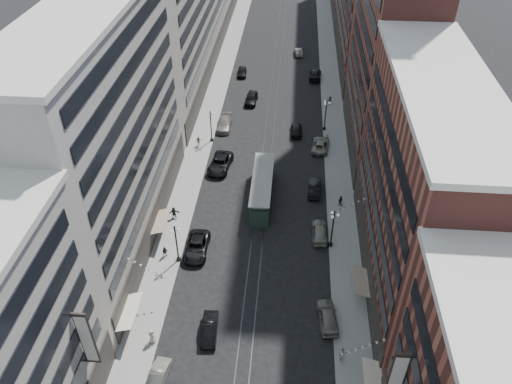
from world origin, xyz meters
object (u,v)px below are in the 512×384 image
(lamppost_se_mid, at_px, (326,114))
(car_14, at_px, (299,52))
(car_8, at_px, (224,124))
(car_13, at_px, (251,98))
(pedestrian_1, at_px, (152,336))
(pedestrian_9, at_px, (330,101))
(pedestrian_4, at_px, (341,354))
(lamppost_sw_mid, at_px, (211,125))
(streetcar, at_px, (262,189))
(pedestrian_5, at_px, (174,213))
(car_extra_1, at_px, (296,130))
(car_9, at_px, (242,72))
(car_10, at_px, (314,188))
(pedestrian_6, at_px, (199,141))
(pedestrian_7, at_px, (340,201))
(car_7, at_px, (220,163))
(pedestrian_2, at_px, (165,252))
(car_1, at_px, (157,378))
(car_12, at_px, (315,75))
(car_5, at_px, (210,329))
(car_4, at_px, (328,316))
(lamppost_sw_far, at_px, (176,242))
(car_11, at_px, (320,145))
(pedestrian_8, at_px, (327,137))
(car_2, at_px, (197,247))
(lamppost_se_far, at_px, (333,228))

(lamppost_se_mid, distance_m, car_14, 31.85)
(car_8, xyz_separation_m, car_13, (3.79, 9.41, 0.06))
(pedestrian_1, distance_m, pedestrian_9, 56.18)
(pedestrian_4, bearing_deg, pedestrian_9, 4.24)
(lamppost_sw_mid, xyz_separation_m, streetcar, (9.20, -14.12, -1.51))
(lamppost_sw_mid, relative_size, pedestrian_5, 3.33)
(pedestrian_9, xyz_separation_m, car_extra_1, (-5.94, -10.35, -0.17))
(car_9, distance_m, car_10, 39.99)
(pedestrian_6, bearing_deg, streetcar, 120.05)
(lamppost_sw_mid, bearing_deg, pedestrian_1, -90.47)
(car_10, bearing_deg, car_9, -65.85)
(pedestrian_4, height_order, car_13, pedestrian_4)
(pedestrian_1, bearing_deg, pedestrian_7, -109.10)
(lamppost_sw_mid, xyz_separation_m, car_extra_1, (13.70, 3.51, -2.33))
(car_7, bearing_deg, pedestrian_2, -95.07)
(car_1, distance_m, car_12, 69.69)
(pedestrian_1, relative_size, pedestrian_5, 1.11)
(lamppost_sw_mid, bearing_deg, car_extra_1, 14.38)
(pedestrian_5, bearing_deg, lamppost_se_mid, 34.70)
(car_10, bearing_deg, pedestrian_9, -93.37)
(car_9, xyz_separation_m, pedestrian_6, (-4.27, -26.84, 0.25))
(car_5, bearing_deg, car_14, 79.99)
(car_extra_1, bearing_deg, car_4, 94.78)
(streetcar, relative_size, pedestrian_1, 6.77)
(streetcar, height_order, car_4, streetcar)
(lamppost_se_mid, height_order, streetcar, lamppost_se_mid)
(lamppost_sw_far, distance_m, car_8, 31.49)
(pedestrian_1, relative_size, car_10, 0.39)
(pedestrian_5, xyz_separation_m, car_extra_1, (15.84, 22.85, -0.21))
(lamppost_se_mid, xyz_separation_m, car_8, (-16.92, -0.62, -2.28))
(pedestrian_7, bearing_deg, pedestrian_9, -65.67)
(lamppost_se_mid, distance_m, pedestrian_5, 31.92)
(car_11, bearing_deg, lamppost_sw_mid, 4.38)
(lamppost_sw_mid, relative_size, pedestrian_6, 3.27)
(car_8, bearing_deg, lamppost_sw_far, -93.65)
(streetcar, distance_m, pedestrian_8, 18.10)
(car_4, bearing_deg, lamppost_sw_far, -29.95)
(lamppost_se_mid, height_order, car_extra_1, lamppost_se_mid)
(pedestrian_8, bearing_deg, car_9, -59.18)
(car_2, height_order, car_10, car_2)
(car_4, bearing_deg, car_5, 4.99)
(car_4, bearing_deg, car_13, -82.35)
(car_9, relative_size, car_10, 0.92)
(lamppost_se_mid, xyz_separation_m, car_10, (-1.91, -17.24, -2.31))
(car_2, xyz_separation_m, car_12, (15.18, 50.14, -0.01))
(pedestrian_8, bearing_deg, car_extra_1, -27.61)
(car_extra_1, bearing_deg, car_14, -91.06)
(lamppost_se_far, height_order, car_10, lamppost_se_far)
(car_9, bearing_deg, car_5, -90.70)
(pedestrian_4, relative_size, pedestrian_9, 1.21)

